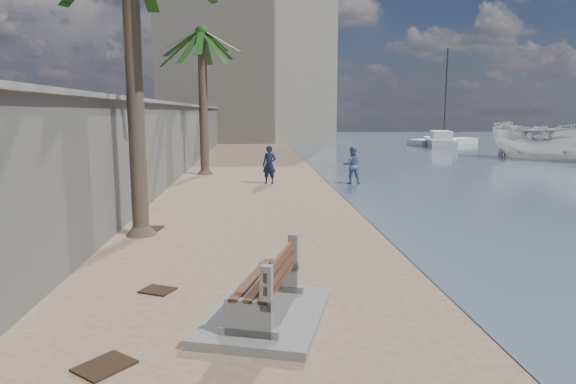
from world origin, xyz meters
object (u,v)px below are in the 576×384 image
bench_far (266,291)px  sailboat_west (444,142)px  yacht_far (439,143)px  boat_cruiser (552,139)px  palm_back (202,34)px  person_b (352,163)px  person_a (269,162)px

bench_far → sailboat_west: bearing=66.2°
yacht_far → sailboat_west: size_ratio=0.82×
boat_cruiser → palm_back: bearing=157.7°
bench_far → boat_cruiser: (19.55, 25.32, 0.95)m
sailboat_west → palm_back: bearing=-133.0°
bench_far → person_b: size_ratio=1.56×
boat_cruiser → sailboat_west: (-1.28, 16.03, -1.10)m
palm_back → person_a: bearing=-49.5°
person_a → person_b: bearing=16.8°
bench_far → person_a: person_a is taller
palm_back → person_b: 10.01m
bench_far → person_a: size_ratio=1.47×
yacht_far → boat_cruiser: bearing=-154.9°
palm_back → person_b: bearing=-30.5°
person_b → person_a: bearing=0.7°
person_a → person_b: size_ratio=1.06×
person_a → sailboat_west: 31.66m
boat_cruiser → yacht_far: boat_cruiser is taller
yacht_far → person_b: bearing=165.0°
bench_far → palm_back: palm_back is taller
person_b → sailboat_west: (14.08, 26.50, -0.62)m
person_a → yacht_far: 28.38m
bench_far → person_b: bearing=74.3°
person_b → yacht_far: bearing=-113.0°
sailboat_west → boat_cruiser: bearing=-85.4°
bench_far → person_b: person_b is taller
palm_back → boat_cruiser: 23.80m
bench_far → person_a: (0.52, 15.14, 0.52)m
sailboat_west → bench_far: bearing=-113.8°
bench_far → yacht_far: yacht_far is taller
person_a → person_b: 3.67m
palm_back → person_a: (3.20, -3.75, -6.02)m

